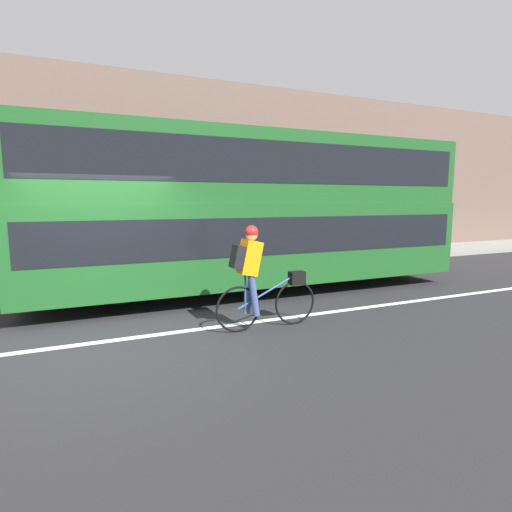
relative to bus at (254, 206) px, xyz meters
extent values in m
plane|color=#232326|center=(-3.32, -2.28, -1.95)|extent=(80.00, 80.00, 0.00)
cube|color=silver|center=(-3.32, -2.23, -1.95)|extent=(50.00, 0.14, 0.01)
cube|color=gray|center=(-3.32, 3.61, -1.88)|extent=(60.00, 2.55, 0.15)
cube|color=brown|center=(-3.32, 5.04, 1.07)|extent=(60.00, 0.30, 6.05)
cylinder|color=black|center=(2.98, 0.00, -1.42)|extent=(1.06, 0.30, 1.06)
cylinder|color=black|center=(-2.98, 0.00, -1.42)|extent=(1.06, 0.30, 1.06)
cube|color=#194C1E|center=(0.00, 0.00, -0.78)|extent=(9.63, 2.44, 1.70)
cube|color=black|center=(0.00, 0.00, -0.58)|extent=(9.24, 2.46, 0.75)
cube|color=#194C1E|center=(0.00, 0.00, 0.80)|extent=(9.63, 2.34, 1.46)
cube|color=black|center=(0.00, 0.00, 0.87)|extent=(9.24, 2.36, 0.82)
torus|color=black|center=(-0.36, -2.59, -1.58)|extent=(0.74, 0.04, 0.74)
torus|color=black|center=(-1.38, -2.59, -1.58)|extent=(0.74, 0.04, 0.74)
cylinder|color=#2D4C8C|center=(-0.87, -2.59, -1.34)|extent=(1.04, 0.03, 0.51)
cylinder|color=#2D4C8C|center=(-1.26, -2.59, -1.31)|extent=(0.03, 0.03, 0.55)
cube|color=black|center=(-0.33, -2.59, -1.16)|extent=(0.26, 0.16, 0.22)
cube|color=orange|center=(-1.19, -2.59, -0.76)|extent=(0.37, 0.32, 0.58)
cube|color=black|center=(-1.39, -2.59, -0.74)|extent=(0.21, 0.26, 0.38)
cylinder|color=#384C7A|center=(-1.15, -2.50, -1.36)|extent=(0.22, 0.11, 0.67)
cylinder|color=#384C7A|center=(-1.15, -2.68, -1.36)|extent=(0.20, 0.11, 0.67)
sphere|color=tan|center=(-1.15, -2.59, -0.41)|extent=(0.19, 0.19, 0.19)
sphere|color=red|center=(-1.15, -2.59, -0.37)|extent=(0.21, 0.21, 0.21)
cylinder|color=#194C23|center=(-1.99, 3.49, -1.29)|extent=(0.58, 0.58, 1.03)
cylinder|color=#59595B|center=(-5.21, 3.49, -0.50)|extent=(0.07, 0.07, 2.61)
cube|color=red|center=(-5.21, 3.44, 0.57)|extent=(0.36, 0.02, 0.36)
camera|label=1|loc=(-3.56, -8.33, 0.12)|focal=28.00mm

